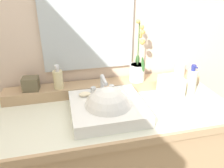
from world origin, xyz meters
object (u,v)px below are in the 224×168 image
(soap_bar, at_px, (85,94))
(soap_dispenser, at_px, (58,79))
(tumbler_cup, at_px, (180,69))
(trinket_box, at_px, (31,84))
(tissue_box, at_px, (171,87))
(potted_plant, at_px, (138,68))
(sink_basin, at_px, (108,110))
(lotion_bottle, at_px, (191,82))

(soap_bar, xyz_separation_m, soap_dispenser, (-0.14, 0.14, 0.05))
(tumbler_cup, relative_size, trinket_box, 0.98)
(soap_dispenser, bearing_deg, tissue_box, -12.40)
(potted_plant, height_order, tumbler_cup, potted_plant)
(sink_basin, relative_size, potted_plant, 1.00)
(sink_basin, bearing_deg, tissue_box, 14.14)
(trinket_box, bearing_deg, potted_plant, 4.44)
(trinket_box, bearing_deg, sink_basin, -27.40)
(soap_bar, height_order, tumbler_cup, tumbler_cup)
(sink_basin, distance_m, lotion_bottle, 0.59)
(soap_dispenser, relative_size, trinket_box, 1.63)
(soap_dispenser, distance_m, trinket_box, 0.17)
(soap_bar, bearing_deg, sink_basin, -46.87)
(soap_dispenser, bearing_deg, trinket_box, 174.22)
(soap_bar, xyz_separation_m, trinket_box, (-0.31, 0.16, 0.03))
(trinket_box, bearing_deg, lotion_bottle, -3.20)
(trinket_box, bearing_deg, tissue_box, -5.18)
(soap_bar, height_order, potted_plant, potted_plant)
(soap_bar, relative_size, tumbler_cup, 0.76)
(soap_dispenser, bearing_deg, tumbler_cup, 0.45)
(sink_basin, bearing_deg, trinket_box, 146.64)
(sink_basin, xyz_separation_m, tumbler_cup, (0.57, 0.26, 0.08))
(potted_plant, xyz_separation_m, tissue_box, (0.17, -0.15, -0.09))
(potted_plant, distance_m, trinket_box, 0.68)
(soap_bar, distance_m, trinket_box, 0.35)
(tumbler_cup, bearing_deg, trinket_box, 179.41)
(potted_plant, xyz_separation_m, soap_dispenser, (-0.51, 0.00, -0.02))
(trinket_box, height_order, tissue_box, trinket_box)
(potted_plant, relative_size, soap_dispenser, 2.62)
(soap_bar, distance_m, tumbler_cup, 0.70)
(sink_basin, bearing_deg, soap_dispenser, 134.42)
(potted_plant, xyz_separation_m, lotion_bottle, (0.32, -0.14, -0.07))
(soap_bar, distance_m, potted_plant, 0.40)
(tumbler_cup, bearing_deg, soap_bar, -167.85)
(tumbler_cup, height_order, trinket_box, tumbler_cup)
(soap_dispenser, xyz_separation_m, tumbler_cup, (0.82, 0.01, -0.02))
(soap_dispenser, distance_m, tissue_box, 0.70)
(sink_basin, relative_size, trinket_box, 4.25)
(sink_basin, bearing_deg, tumbler_cup, 24.83)
(potted_plant, distance_m, soap_dispenser, 0.51)
(sink_basin, bearing_deg, soap_bar, 133.13)
(trinket_box, bearing_deg, tumbler_cup, 5.37)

